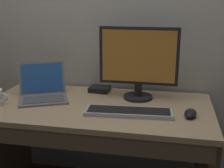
{
  "coord_description": "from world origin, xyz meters",
  "views": [
    {
      "loc": [
        0.44,
        -1.72,
        1.37
      ],
      "look_at": [
        0.09,
        0.0,
        0.85
      ],
      "focal_mm": 48.91,
      "sensor_mm": 36.0,
      "label": 1
    }
  ],
  "objects_px": {
    "laptop_space_gray": "(43,92)",
    "computer_mouse": "(190,113)",
    "wired_keyboard": "(129,112)",
    "external_drive_box": "(100,89)",
    "external_monitor": "(139,62)"
  },
  "relations": [
    {
      "from": "laptop_space_gray",
      "to": "computer_mouse",
      "type": "relative_size",
      "value": 3.2
    },
    {
      "from": "laptop_space_gray",
      "to": "computer_mouse",
      "type": "bearing_deg",
      "value": -7.95
    },
    {
      "from": "computer_mouse",
      "to": "external_drive_box",
      "type": "xyz_separation_m",
      "value": [
        -0.61,
        0.35,
        -0.0
      ]
    },
    {
      "from": "external_drive_box",
      "to": "computer_mouse",
      "type": "bearing_deg",
      "value": -30.1
    },
    {
      "from": "laptop_space_gray",
      "to": "computer_mouse",
      "type": "height_order",
      "value": "laptop_space_gray"
    },
    {
      "from": "wired_keyboard",
      "to": "external_drive_box",
      "type": "height_order",
      "value": "external_drive_box"
    },
    {
      "from": "external_monitor",
      "to": "computer_mouse",
      "type": "relative_size",
      "value": 4.06
    },
    {
      "from": "laptop_space_gray",
      "to": "external_monitor",
      "type": "bearing_deg",
      "value": 10.79
    },
    {
      "from": "external_monitor",
      "to": "wired_keyboard",
      "type": "relative_size",
      "value": 0.99
    },
    {
      "from": "wired_keyboard",
      "to": "external_drive_box",
      "type": "bearing_deg",
      "value": 124.51
    },
    {
      "from": "wired_keyboard",
      "to": "computer_mouse",
      "type": "relative_size",
      "value": 4.09
    },
    {
      "from": "wired_keyboard",
      "to": "external_drive_box",
      "type": "xyz_separation_m",
      "value": [
        -0.26,
        0.38,
        0.0
      ]
    },
    {
      "from": "wired_keyboard",
      "to": "external_drive_box",
      "type": "distance_m",
      "value": 0.46
    },
    {
      "from": "wired_keyboard",
      "to": "computer_mouse",
      "type": "xyz_separation_m",
      "value": [
        0.34,
        0.03,
        0.01
      ]
    },
    {
      "from": "laptop_space_gray",
      "to": "computer_mouse",
      "type": "distance_m",
      "value": 0.94
    }
  ]
}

